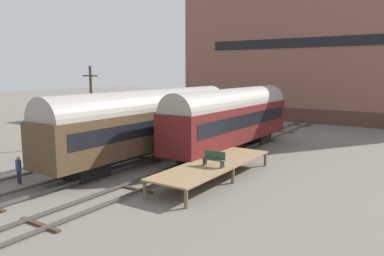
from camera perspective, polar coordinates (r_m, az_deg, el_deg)
ground_plane at (r=26.45m, az=-11.01°, el=-6.00°), size 200.00×200.00×0.00m
track_left at (r=29.35m, az=-16.74°, el=-4.46°), size 2.60×60.00×0.26m
track_middle at (r=26.41m, az=-11.02°, el=-5.70°), size 2.60×60.00×0.26m
track_right at (r=23.81m, az=-3.93°, el=-7.14°), size 2.60×60.00×0.26m
train_car_maroon at (r=30.59m, az=6.08°, el=1.80°), size 2.98×16.33×5.25m
train_car_brown at (r=28.23m, az=-6.59°, el=1.20°), size 3.09×18.73×5.25m
station_platform at (r=23.04m, az=3.35°, el=-5.59°), size 2.93×10.20×1.04m
bench at (r=22.19m, az=3.39°, el=-4.62°), size 1.40×0.40×0.91m
person_worker at (r=24.40m, az=-24.92°, el=-5.48°), size 0.32×0.32×1.67m
utility_pole at (r=34.11m, az=-15.06°, el=3.45°), size 1.80×0.24×7.07m
warehouse_building at (r=55.54m, az=17.80°, el=10.98°), size 35.11×11.09×18.49m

